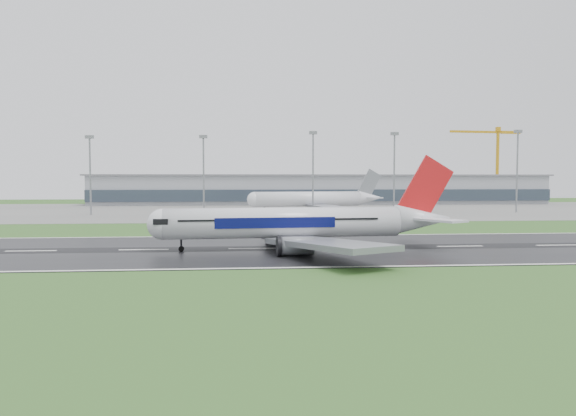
{
  "coord_description": "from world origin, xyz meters",
  "views": [
    {
      "loc": [
        -41.49,
        -96.83,
        12.89
      ],
      "look_at": [
        -32.37,
        12.0,
        7.0
      ],
      "focal_mm": 32.45,
      "sensor_mm": 36.0,
      "label": 1
    }
  ],
  "objects": [
    {
      "name": "main_airliner",
      "position": [
        -30.32,
        -1.61,
        8.48
      ],
      "size": [
        60.55,
        58.05,
        16.77
      ],
      "primitive_type": null,
      "rotation": [
        0.0,
        0.0,
        0.07
      ],
      "color": "silver",
      "rests_on": "runway"
    },
    {
      "name": "floodmast_2",
      "position": [
        -15.44,
        100.0,
        15.11
      ],
      "size": [
        0.64,
        0.64,
        30.21
      ],
      "primitive_type": "cylinder",
      "color": "gray",
      "rests_on": "ground"
    },
    {
      "name": "tower_crane",
      "position": [
        107.73,
        200.0,
        22.02
      ],
      "size": [
        44.64,
        6.38,
        44.04
      ],
      "primitive_type": null,
      "rotation": [
        0.0,
        0.0,
        0.09
      ],
      "color": "#C88C13",
      "rests_on": "ground"
    },
    {
      "name": "floodmast_4",
      "position": [
        65.6,
        100.0,
        15.67
      ],
      "size": [
        0.64,
        0.64,
        31.34
      ],
      "primitive_type": "cylinder",
      "color": "gray",
      "rests_on": "ground"
    },
    {
      "name": "runway",
      "position": [
        0.0,
        0.0,
        0.05
      ],
      "size": [
        400.0,
        45.0,
        0.1
      ],
      "primitive_type": "cube",
      "color": "black",
      "rests_on": "ground"
    },
    {
      "name": "parked_airliner",
      "position": [
        -13.88,
        109.87,
        8.45
      ],
      "size": [
        65.57,
        62.39,
        16.73
      ],
      "primitive_type": null,
      "rotation": [
        0.0,
        0.0,
        0.18
      ],
      "color": "silver",
      "rests_on": "apron"
    },
    {
      "name": "floodmast_0",
      "position": [
        -98.02,
        100.0,
        14.03
      ],
      "size": [
        0.64,
        0.64,
        28.06
      ],
      "primitive_type": "cylinder",
      "color": "gray",
      "rests_on": "ground"
    },
    {
      "name": "apron",
      "position": [
        0.0,
        125.0,
        0.04
      ],
      "size": [
        400.0,
        130.0,
        0.08
      ],
      "primitive_type": "cube",
      "color": "slate",
      "rests_on": "ground"
    },
    {
      "name": "terminal",
      "position": [
        0.0,
        185.0,
        7.5
      ],
      "size": [
        240.0,
        36.0,
        15.0
      ],
      "primitive_type": "cube",
      "color": "gray",
      "rests_on": "ground"
    },
    {
      "name": "floodmast_3",
      "position": [
        16.15,
        100.0,
        15.04
      ],
      "size": [
        0.64,
        0.64,
        30.09
      ],
      "primitive_type": "cylinder",
      "color": "gray",
      "rests_on": "ground"
    },
    {
      "name": "ground",
      "position": [
        0.0,
        0.0,
        0.0
      ],
      "size": [
        520.0,
        520.0,
        0.0
      ],
      "primitive_type": "plane",
      "color": "#2A551F",
      "rests_on": "ground"
    },
    {
      "name": "floodmast_1",
      "position": [
        -56.71,
        100.0,
        14.22
      ],
      "size": [
        0.64,
        0.64,
        28.44
      ],
      "primitive_type": "cylinder",
      "color": "gray",
      "rests_on": "ground"
    }
  ]
}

